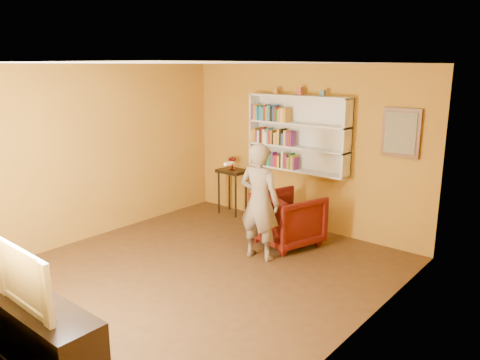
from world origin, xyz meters
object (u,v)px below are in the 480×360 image
at_px(ruby_lustre, 232,160).
at_px(armchair, 288,219).
at_px(tv_cabinet, 40,331).
at_px(television, 33,276).
at_px(bookshelf, 300,134).
at_px(person, 259,202).
at_px(console_table, 232,177).

distance_m(ruby_lustre, armchair, 1.87).
distance_m(armchair, tv_cabinet, 3.88).
bearing_deg(television, bookshelf, 93.95).
relative_size(ruby_lustre, tv_cabinet, 0.15).
relative_size(armchair, tv_cabinet, 0.58).
relative_size(bookshelf, ruby_lustre, 7.60).
height_order(person, tv_cabinet, person).
distance_m(person, television, 3.18).
height_order(ruby_lustre, television, television).
bearing_deg(bookshelf, armchair, -66.78).
bearing_deg(console_table, armchair, -20.76).
height_order(ruby_lustre, tv_cabinet, ruby_lustre).
bearing_deg(tv_cabinet, television, 0.00).
bearing_deg(tv_cabinet, armchair, 87.91).
xyz_separation_m(tv_cabinet, television, (0.00, 0.00, 0.56)).
bearing_deg(person, console_table, -46.30).
relative_size(console_table, armchair, 0.94).
height_order(bookshelf, console_table, bookshelf).
distance_m(bookshelf, tv_cabinet, 4.85).
xyz_separation_m(ruby_lustre, armchair, (1.65, -0.63, -0.60)).
xyz_separation_m(console_table, tv_cabinet, (1.51, -4.50, -0.41)).
distance_m(bookshelf, person, 1.70).
distance_m(bookshelf, console_table, 1.60).
relative_size(person, tv_cabinet, 1.08).
bearing_deg(bookshelf, television, -87.60).
relative_size(console_table, person, 0.50).
relative_size(bookshelf, television, 1.80).
bearing_deg(television, console_table, 110.11).
height_order(tv_cabinet, television, television).
height_order(armchair, person, person).
bearing_deg(armchair, bookshelf, -49.85).
height_order(console_table, person, person).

